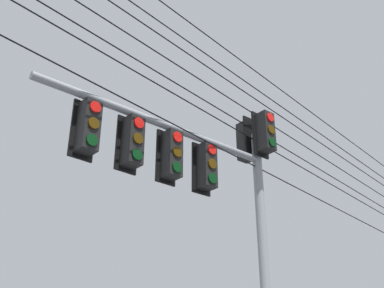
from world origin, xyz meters
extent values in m
cylinder|color=gray|center=(-0.78, -1.94, 6.07)|extent=(2.97, 4.24, 0.14)
cube|color=black|center=(0.90, -0.03, 6.62)|extent=(0.42, 0.42, 0.90)
cube|color=black|center=(0.76, 0.06, 6.62)|extent=(0.28, 0.39, 1.04)
cylinder|color=red|center=(1.03, -0.13, 6.92)|extent=(0.14, 0.18, 0.20)
cylinder|color=#3C2703|center=(1.03, -0.13, 6.62)|extent=(0.14, 0.18, 0.20)
cylinder|color=black|center=(1.03, -0.13, 6.32)|extent=(0.14, 0.18, 0.20)
cube|color=black|center=(0.40, 0.31, 6.62)|extent=(0.42, 0.42, 0.90)
cube|color=black|center=(0.54, 0.21, 6.62)|extent=(0.28, 0.39, 1.04)
cylinder|color=red|center=(0.27, 0.40, 6.92)|extent=(0.14, 0.18, 0.20)
cylinder|color=#3C2703|center=(0.27, 0.40, 6.62)|extent=(0.14, 0.18, 0.20)
cylinder|color=black|center=(0.27, 0.40, 6.32)|extent=(0.14, 0.18, 0.20)
cube|color=black|center=(-0.17, -1.06, 5.52)|extent=(0.42, 0.42, 0.90)
cube|color=black|center=(-0.31, -0.96, 5.52)|extent=(0.28, 0.38, 1.04)
cylinder|color=red|center=(-0.03, -1.15, 5.82)|extent=(0.14, 0.18, 0.20)
cylinder|color=#3C2703|center=(-0.03, -1.15, 5.52)|extent=(0.14, 0.18, 0.20)
cylinder|color=black|center=(-0.03, -1.15, 5.22)|extent=(0.14, 0.18, 0.20)
cube|color=black|center=(-0.65, -1.76, 5.52)|extent=(0.41, 0.41, 0.90)
cube|color=black|center=(-0.79, -1.66, 5.52)|extent=(0.27, 0.39, 1.04)
cylinder|color=red|center=(-0.51, -1.85, 5.82)|extent=(0.13, 0.18, 0.20)
cylinder|color=#3C2703|center=(-0.51, -1.85, 5.52)|extent=(0.13, 0.18, 0.20)
cylinder|color=black|center=(-0.51, -1.85, 5.22)|extent=(0.13, 0.18, 0.20)
cube|color=black|center=(-1.13, -2.46, 5.52)|extent=(0.41, 0.41, 0.90)
cube|color=black|center=(-1.27, -2.37, 5.52)|extent=(0.27, 0.39, 1.04)
cylinder|color=red|center=(-0.99, -2.54, 5.82)|extent=(0.13, 0.19, 0.20)
cylinder|color=#3C2703|center=(-0.99, -2.54, 5.52)|extent=(0.13, 0.19, 0.20)
cylinder|color=black|center=(-0.99, -2.54, 5.22)|extent=(0.13, 0.19, 0.20)
cube|color=black|center=(-1.61, -3.16, 5.52)|extent=(0.41, 0.41, 0.90)
cube|color=black|center=(-1.75, -3.07, 5.52)|extent=(0.26, 0.40, 1.04)
cylinder|color=red|center=(-1.47, -3.24, 5.82)|extent=(0.13, 0.19, 0.20)
cylinder|color=#3C2703|center=(-1.47, -3.24, 5.52)|extent=(0.13, 0.19, 0.20)
cylinder|color=black|center=(-1.47, -3.24, 5.22)|extent=(0.13, 0.19, 0.20)
cylinder|color=black|center=(1.15, 1.14, 5.88)|extent=(11.06, 22.10, 0.34)
cylinder|color=black|center=(1.15, 1.14, 6.51)|extent=(11.06, 22.10, 0.34)
cylinder|color=black|center=(1.15, 1.14, 6.77)|extent=(11.06, 22.10, 0.34)
cylinder|color=black|center=(1.15, 1.14, 7.19)|extent=(11.06, 22.10, 0.34)
cylinder|color=black|center=(1.15, 1.14, 7.63)|extent=(11.06, 22.10, 0.34)
cylinder|color=black|center=(1.15, 1.14, 7.93)|extent=(11.06, 22.10, 0.34)
cylinder|color=black|center=(1.15, 1.14, 8.45)|extent=(11.06, 22.10, 0.34)
camera|label=1|loc=(1.89, -9.22, 1.88)|focal=44.53mm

